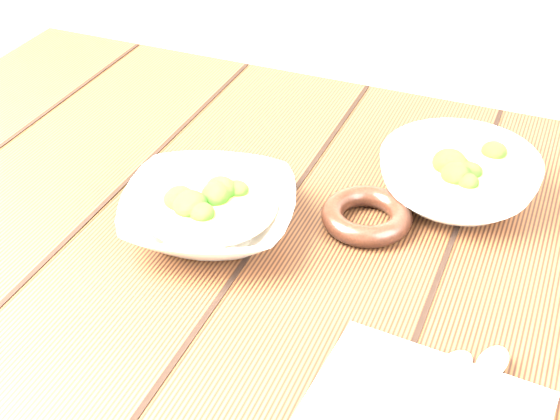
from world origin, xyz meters
name	(u,v)px	position (x,y,z in m)	size (l,w,h in m)	color
table	(280,317)	(0.00, 0.00, 0.63)	(1.20, 0.80, 0.75)	#3A2110
soup_bowl_front	(209,212)	(-0.08, -0.01, 0.78)	(0.24, 0.24, 0.05)	silver
soup_bowl_back	(458,177)	(0.16, 0.15, 0.78)	(0.21, 0.21, 0.07)	silver
trivet	(366,216)	(0.08, 0.06, 0.76)	(0.10, 0.10, 0.03)	black
spoon_left	(433,386)	(0.21, -0.16, 0.76)	(0.07, 0.16, 0.01)	#A5A092
spoon_right	(477,384)	(0.25, -0.14, 0.76)	(0.06, 0.16, 0.01)	#A5A092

